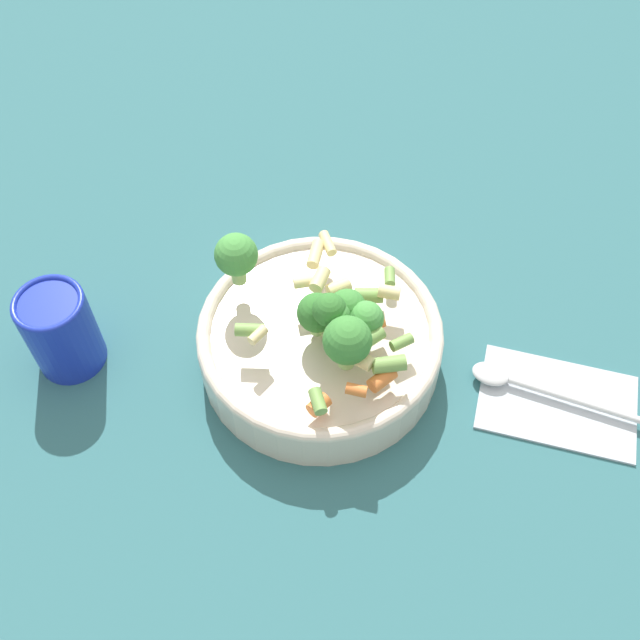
# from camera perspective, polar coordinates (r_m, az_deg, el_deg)

# --- Properties ---
(ground_plane) EXTENTS (3.00, 3.00, 0.00)m
(ground_plane) POSITION_cam_1_polar(r_m,az_deg,el_deg) (0.75, 0.00, -2.91)
(ground_plane) COLOR #2D6066
(bowl) EXTENTS (0.24, 0.24, 0.05)m
(bowl) POSITION_cam_1_polar(r_m,az_deg,el_deg) (0.73, 0.00, -1.66)
(bowl) COLOR beige
(bowl) RESTS_ON ground_plane
(pasta_salad) EXTENTS (0.18, 0.21, 0.07)m
(pasta_salad) POSITION_cam_1_polar(r_m,az_deg,el_deg) (0.67, 0.26, 0.76)
(pasta_salad) COLOR #8CB766
(pasta_salad) RESTS_ON bowl
(cup) EXTENTS (0.07, 0.07, 0.09)m
(cup) POSITION_cam_1_polar(r_m,az_deg,el_deg) (0.76, -19.16, -0.71)
(cup) COLOR #192DAD
(cup) RESTS_ON ground_plane
(napkin) EXTENTS (0.13, 0.17, 0.01)m
(napkin) POSITION_cam_1_polar(r_m,az_deg,el_deg) (0.76, 17.66, -5.93)
(napkin) COLOR #B2BCC6
(napkin) RESTS_ON ground_plane
(spoon) EXTENTS (0.05, 0.19, 0.01)m
(spoon) POSITION_cam_1_polar(r_m,az_deg,el_deg) (0.75, 15.99, -4.95)
(spoon) COLOR silver
(spoon) RESTS_ON napkin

